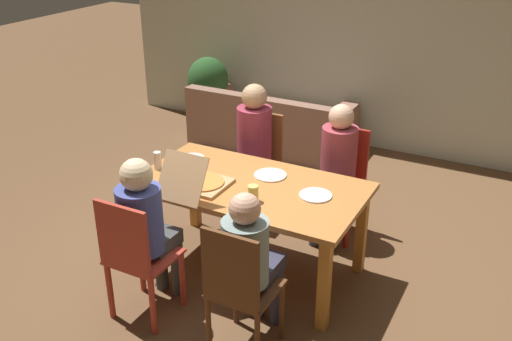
% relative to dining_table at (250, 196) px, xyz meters
% --- Properties ---
extents(ground_plane, '(20.00, 20.00, 0.00)m').
position_rel_dining_table_xyz_m(ground_plane, '(0.00, 0.00, -0.68)').
color(ground_plane, brown).
extents(back_wall, '(6.63, 0.12, 2.81)m').
position_rel_dining_table_xyz_m(back_wall, '(0.00, 3.04, 0.73)').
color(back_wall, beige).
rests_on(back_wall, ground).
extents(dining_table, '(1.75, 0.97, 0.78)m').
position_rel_dining_table_xyz_m(dining_table, '(0.00, 0.00, 0.00)').
color(dining_table, '#BC773A').
rests_on(dining_table, ground).
extents(chair_0, '(0.42, 0.44, 0.95)m').
position_rel_dining_table_xyz_m(chair_0, '(0.40, 0.95, -0.18)').
color(chair_0, '#B0291D').
rests_on(chair_0, ground).
extents(person_0, '(0.31, 0.48, 1.22)m').
position_rel_dining_table_xyz_m(person_0, '(0.40, 0.81, 0.04)').
color(person_0, '#333B43').
rests_on(person_0, ground).
extents(chair_1, '(0.42, 0.39, 0.97)m').
position_rel_dining_table_xyz_m(chair_1, '(-0.41, 0.94, -0.14)').
color(chair_1, '#935B31').
rests_on(chair_1, ground).
extents(person_1, '(0.32, 0.49, 1.29)m').
position_rel_dining_table_xyz_m(person_1, '(-0.41, 0.81, 0.08)').
color(person_1, '#332B4A').
rests_on(person_1, ground).
extents(chair_2, '(0.41, 0.41, 0.99)m').
position_rel_dining_table_xyz_m(chair_2, '(0.40, -0.90, -0.13)').
color(chair_2, '#58341B').
rests_on(chair_2, ground).
extents(person_2, '(0.30, 0.52, 1.16)m').
position_rel_dining_table_xyz_m(person_2, '(0.40, -0.74, 0.00)').
color(person_2, '#353548').
rests_on(person_2, ground).
extents(chair_3, '(0.44, 0.42, 0.97)m').
position_rel_dining_table_xyz_m(chair_3, '(-0.41, -0.90, -0.16)').
color(chair_3, '#B03728').
rests_on(chair_3, ground).
extents(person_3, '(0.31, 0.48, 1.23)m').
position_rel_dining_table_xyz_m(person_3, '(-0.41, -0.76, 0.05)').
color(person_3, '#3E4341').
rests_on(person_3, ground).
extents(pizza_box_0, '(0.36, 0.55, 0.34)m').
position_rel_dining_table_xyz_m(pizza_box_0, '(-0.30, -0.24, 0.15)').
color(pizza_box_0, tan).
rests_on(pizza_box_0, dining_table).
extents(plate_0, '(0.20, 0.20, 0.03)m').
position_rel_dining_table_xyz_m(plate_0, '(-0.66, 0.20, 0.11)').
color(plate_0, white).
rests_on(plate_0, dining_table).
extents(plate_1, '(0.26, 0.26, 0.01)m').
position_rel_dining_table_xyz_m(plate_1, '(0.07, 0.21, 0.11)').
color(plate_1, white).
rests_on(plate_1, dining_table).
extents(plate_2, '(0.24, 0.24, 0.01)m').
position_rel_dining_table_xyz_m(plate_2, '(0.52, 0.05, 0.11)').
color(plate_2, white).
rests_on(plate_2, dining_table).
extents(drinking_glass_0, '(0.08, 0.08, 0.12)m').
position_rel_dining_table_xyz_m(drinking_glass_0, '(0.15, -0.23, 0.16)').
color(drinking_glass_0, '#E5CC66').
rests_on(drinking_glass_0, dining_table).
extents(drinking_glass_1, '(0.06, 0.06, 0.15)m').
position_rel_dining_table_xyz_m(drinking_glass_1, '(-0.79, -0.10, 0.17)').
color(drinking_glass_1, silver).
rests_on(drinking_glass_1, dining_table).
extents(couch, '(1.93, 0.84, 0.71)m').
position_rel_dining_table_xyz_m(couch, '(-1.02, 2.41, -0.42)').
color(couch, '#8E6754').
rests_on(couch, ground).
extents(potted_plant, '(0.52, 0.52, 0.96)m').
position_rel_dining_table_xyz_m(potted_plant, '(-1.98, 2.55, -0.13)').
color(potted_plant, '#5C4E5F').
rests_on(potted_plant, ground).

